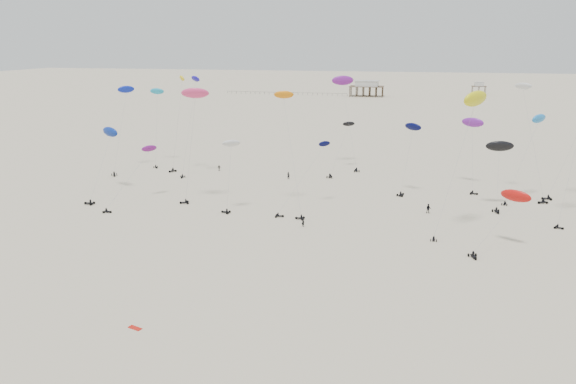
% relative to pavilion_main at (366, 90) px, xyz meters
% --- Properties ---
extents(ground_plane, '(900.00, 900.00, 0.00)m').
position_rel_pavilion_main_xyz_m(ground_plane, '(10.00, -150.00, -4.22)').
color(ground_plane, beige).
extents(pavilion_main, '(21.00, 13.00, 9.80)m').
position_rel_pavilion_main_xyz_m(pavilion_main, '(0.00, 0.00, 0.00)').
color(pavilion_main, brown).
rests_on(pavilion_main, ground).
extents(pavilion_small, '(9.00, 7.00, 8.00)m').
position_rel_pavilion_main_xyz_m(pavilion_small, '(70.00, 30.00, -0.74)').
color(pavilion_small, brown).
rests_on(pavilion_small, ground).
extents(pier_fence, '(80.20, 0.20, 1.50)m').
position_rel_pavilion_main_xyz_m(pier_fence, '(-52.00, -0.00, -3.45)').
color(pier_fence, black).
rests_on(pier_fence, ground).
extents(rig_0, '(4.87, 15.42, 23.12)m').
position_rel_pavilion_main_xyz_m(rig_0, '(-44.11, -222.75, 11.16)').
color(rig_0, black).
rests_on(rig_0, ground).
extents(rig_1, '(5.40, 16.65, 17.76)m').
position_rel_pavilion_main_xyz_m(rig_1, '(12.83, -213.27, 2.28)').
color(rig_1, black).
rests_on(rig_1, ground).
extents(rig_2, '(9.01, 12.86, 24.98)m').
position_rel_pavilion_main_xyz_m(rig_2, '(6.73, -248.01, 13.10)').
color(rig_2, black).
rests_on(rig_2, ground).
extents(rig_3, '(5.06, 8.79, 25.39)m').
position_rel_pavilion_main_xyz_m(rig_3, '(-23.47, -224.80, 14.18)').
color(rig_3, black).
rests_on(rig_3, ground).
extents(rig_4, '(6.01, 11.31, 21.60)m').
position_rel_pavilion_main_xyz_m(rig_4, '(-39.11, -212.73, 11.91)').
color(rig_4, black).
rests_on(rig_4, ground).
extents(rig_5, '(9.29, 10.98, 19.43)m').
position_rel_pavilion_main_xyz_m(rig_5, '(56.55, -230.28, 10.43)').
color(rig_5, black).
rests_on(rig_5, ground).
extents(rig_6, '(5.93, 8.60, 14.09)m').
position_rel_pavilion_main_xyz_m(rig_6, '(49.10, -238.01, 6.53)').
color(rig_6, black).
rests_on(rig_6, ground).
extents(rig_7, '(5.74, 16.31, 17.05)m').
position_rel_pavilion_main_xyz_m(rig_7, '(-25.82, -251.35, 3.25)').
color(rig_7, black).
rests_on(rig_7, ground).
extents(rig_8, '(9.71, 12.74, 25.21)m').
position_rel_pavilion_main_xyz_m(rig_8, '(12.40, -203.97, 15.95)').
color(rig_8, black).
rests_on(rig_8, ground).
extents(rig_9, '(4.04, 5.19, 14.78)m').
position_rel_pavilion_main_xyz_m(rig_9, '(-3.97, -253.70, 5.38)').
color(rig_9, black).
rests_on(rig_9, ground).
extents(rig_11, '(9.20, 14.32, 18.24)m').
position_rel_pavilion_main_xyz_m(rig_11, '(10.40, -249.00, 2.95)').
color(rig_11, black).
rests_on(rig_11, ground).
extents(rig_12, '(7.93, 13.27, 25.46)m').
position_rel_pavilion_main_xyz_m(rig_12, '(56.62, -227.27, 10.37)').
color(rig_12, black).
rests_on(rig_12, ground).
extents(rig_13, '(6.29, 6.34, 24.59)m').
position_rel_pavilion_main_xyz_m(rig_13, '(-13.45, -247.97, 16.19)').
color(rig_13, black).
rests_on(rig_13, ground).
extents(rig_15, '(9.17, 11.92, 25.93)m').
position_rel_pavilion_main_xyz_m(rig_15, '(41.53, -255.46, 18.43)').
color(rig_15, black).
rests_on(rig_15, ground).
extents(rig_16, '(5.14, 7.38, 16.18)m').
position_rel_pavilion_main_xyz_m(rig_16, '(30.86, -231.51, 6.53)').
color(rig_16, black).
rests_on(rig_16, ground).
extents(rig_17, '(6.06, 16.86, 18.39)m').
position_rel_pavilion_main_xyz_m(rig_17, '(-36.35, -244.83, 6.71)').
color(rig_17, black).
rests_on(rig_17, ground).
extents(rig_18, '(5.66, 13.54, 17.46)m').
position_rel_pavilion_main_xyz_m(rig_18, '(45.16, -219.92, 8.96)').
color(rig_18, black).
rests_on(rig_18, ground).
extents(rig_19, '(10.07, 7.49, 20.56)m').
position_rel_pavilion_main_xyz_m(rig_19, '(65.78, -227.09, 9.49)').
color(rig_19, black).
rests_on(rig_19, ground).
extents(rig_20, '(10.48, 11.48, 12.58)m').
position_rel_pavilion_main_xyz_m(rig_20, '(47.82, -262.98, 2.91)').
color(rig_20, black).
rests_on(rig_20, ground).
extents(rig_21, '(5.48, 6.23, 25.22)m').
position_rel_pavilion_main_xyz_m(rig_21, '(-28.87, -221.95, 9.80)').
color(rig_21, black).
rests_on(rig_21, ground).
extents(spectator_0, '(0.88, 0.81, 2.00)m').
position_rel_pavilion_main_xyz_m(spectator_0, '(12.48, -260.25, -4.22)').
color(spectator_0, black).
rests_on(spectator_0, ground).
extents(spectator_1, '(1.16, 0.72, 2.31)m').
position_rel_pavilion_main_xyz_m(spectator_1, '(35.46, -246.43, -4.22)').
color(spectator_1, black).
rests_on(spectator_1, ground).
extents(spectator_2, '(1.21, 0.82, 1.88)m').
position_rel_pavilion_main_xyz_m(spectator_2, '(-18.79, -219.50, -4.22)').
color(spectator_2, black).
rests_on(spectator_2, ground).
extents(spectator_3, '(0.84, 0.63, 2.14)m').
position_rel_pavilion_main_xyz_m(spectator_3, '(1.39, -224.36, -4.22)').
color(spectator_3, black).
rests_on(spectator_3, ground).
extents(grounded_kite_b, '(1.93, 1.22, 0.07)m').
position_rel_pavilion_main_xyz_m(grounded_kite_b, '(0.39, -302.68, -4.22)').
color(grounded_kite_b, '#BA140B').
rests_on(grounded_kite_b, ground).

